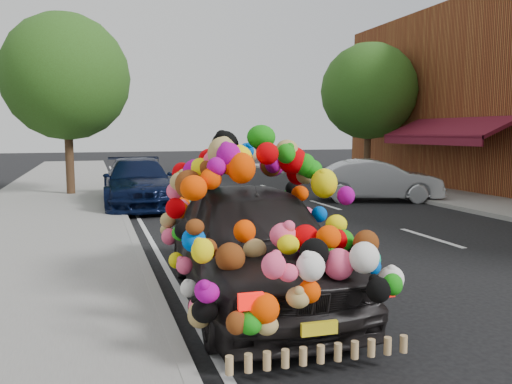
{
  "coord_description": "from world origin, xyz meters",
  "views": [
    {
      "loc": [
        -3.09,
        -8.58,
        2.2
      ],
      "look_at": [
        -0.04,
        0.65,
        1.03
      ],
      "focal_mm": 35.0,
      "sensor_mm": 36.0,
      "label": 1
    }
  ],
  "objects": [
    {
      "name": "ground",
      "position": [
        0.0,
        0.0,
        0.0
      ],
      "size": [
        100.0,
        100.0,
        0.0
      ],
      "primitive_type": "plane",
      "color": "black",
      "rests_on": "ground"
    },
    {
      "name": "sidewalk",
      "position": [
        -4.3,
        0.0,
        0.06
      ],
      "size": [
        4.0,
        60.0,
        0.12
      ],
      "primitive_type": "cube",
      "color": "gray",
      "rests_on": "ground"
    },
    {
      "name": "kerb",
      "position": [
        -2.35,
        0.0,
        0.07
      ],
      "size": [
        0.15,
        60.0,
        0.13
      ],
      "primitive_type": "cube",
      "color": "gray",
      "rests_on": "ground"
    },
    {
      "name": "footpath_far",
      "position": [
        8.2,
        3.0,
        0.06
      ],
      "size": [
        3.0,
        40.0,
        0.12
      ],
      "primitive_type": "cube",
      "color": "gray",
      "rests_on": "ground"
    },
    {
      "name": "lane_markings",
      "position": [
        3.6,
        0.0,
        0.01
      ],
      "size": [
        6.0,
        50.0,
        0.01
      ],
      "primitive_type": null,
      "color": "silver",
      "rests_on": "ground"
    },
    {
      "name": "tree_near_sidewalk",
      "position": [
        -3.8,
        9.5,
        4.02
      ],
      "size": [
        4.2,
        4.2,
        6.13
      ],
      "color": "#332114",
      "rests_on": "ground"
    },
    {
      "name": "tree_far_b",
      "position": [
        8.0,
        10.0,
        3.89
      ],
      "size": [
        4.0,
        4.0,
        5.9
      ],
      "color": "#332114",
      "rests_on": "ground"
    },
    {
      "name": "plush_art_car",
      "position": [
        -1.11,
        -2.46,
        1.13
      ],
      "size": [
        2.44,
        4.85,
        2.2
      ],
      "rotation": [
        0.0,
        0.0,
        -0.06
      ],
      "color": "black",
      "rests_on": "ground"
    },
    {
      "name": "navy_sedan",
      "position": [
        -1.8,
        6.61,
        0.71
      ],
      "size": [
        2.13,
        4.95,
        1.42
      ],
      "primitive_type": "imported",
      "rotation": [
        0.0,
        0.0,
        -0.03
      ],
      "color": "black",
      "rests_on": "ground"
    },
    {
      "name": "silver_hatchback",
      "position": [
        5.58,
        5.35,
        0.67
      ],
      "size": [
        4.29,
        2.76,
        1.33
      ],
      "primitive_type": "imported",
      "rotation": [
        0.0,
        0.0,
        1.21
      ],
      "color": "#A3A5A9",
      "rests_on": "ground"
    }
  ]
}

